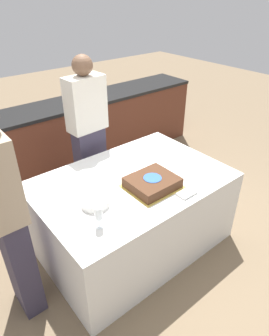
{
  "coord_description": "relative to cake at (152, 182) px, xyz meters",
  "views": [
    {
      "loc": [
        -1.35,
        -1.69,
        2.19
      ],
      "look_at": [
        0.03,
        0.0,
        0.84
      ],
      "focal_mm": 32.0,
      "sensor_mm": 36.0,
      "label": 1
    }
  ],
  "objects": [
    {
      "name": "side_plate_near_cake",
      "position": [
        0.09,
        0.31,
        -0.04
      ],
      "size": [
        0.21,
        0.21,
        0.0
      ],
      "color": "white",
      "rests_on": "dining_table"
    },
    {
      "name": "back_counter",
      "position": [
        -0.06,
        1.84,
        -0.33
      ],
      "size": [
        4.4,
        0.58,
        0.92
      ],
      "color": "#5B2D1E",
      "rests_on": "ground_plane"
    },
    {
      "name": "side_plate_right_edge",
      "position": [
        0.37,
        0.21,
        -0.04
      ],
      "size": [
        0.21,
        0.21,
        0.0
      ],
      "color": "white",
      "rests_on": "dining_table"
    },
    {
      "name": "ground_plane",
      "position": [
        -0.06,
        0.2,
        -0.79
      ],
      "size": [
        14.0,
        14.0,
        0.0
      ],
      "primitive_type": "plane",
      "color": "#7A664C"
    },
    {
      "name": "wine_glass",
      "position": [
        -0.61,
        -0.12,
        0.07
      ],
      "size": [
        0.06,
        0.06,
        0.17
      ],
      "color": "white",
      "rests_on": "dining_table"
    },
    {
      "name": "cake",
      "position": [
        0.0,
        0.0,
        0.0
      ],
      "size": [
        0.43,
        0.38,
        0.09
      ],
      "color": "gold",
      "rests_on": "dining_table"
    },
    {
      "name": "utensil_pile",
      "position": [
        0.14,
        -0.25,
        -0.03
      ],
      "size": [
        0.15,
        0.1,
        0.02
      ],
      "color": "white",
      "rests_on": "dining_table"
    },
    {
      "name": "person_seated_left",
      "position": [
        -1.11,
        0.2,
        0.12
      ],
      "size": [
        0.22,
        0.35,
        1.7
      ],
      "rotation": [
        0.0,
        0.0,
        1.57
      ],
      "color": "#383347",
      "rests_on": "ground_plane"
    },
    {
      "name": "plate_stack",
      "position": [
        -0.5,
        0.09,
        -0.02
      ],
      "size": [
        0.22,
        0.22,
        0.05
      ],
      "color": "white",
      "rests_on": "dining_table"
    },
    {
      "name": "person_cutting_cake",
      "position": [
        -0.0,
        0.99,
        0.07
      ],
      "size": [
        0.4,
        0.23,
        1.65
      ],
      "rotation": [
        0.0,
        0.0,
        -3.07
      ],
      "color": "#383347",
      "rests_on": "ground_plane"
    },
    {
      "name": "dining_table",
      "position": [
        -0.06,
        0.2,
        -0.42
      ],
      "size": [
        1.66,
        1.13,
        0.74
      ],
      "color": "silver",
      "rests_on": "ground_plane"
    }
  ]
}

